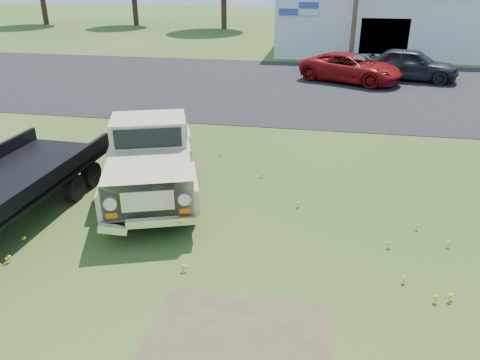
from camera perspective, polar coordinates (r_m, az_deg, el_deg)
name	(u,v)px	position (r m, az deg, el deg)	size (l,w,h in m)	color
ground	(199,233)	(10.74, -5.06, -6.49)	(140.00, 140.00, 0.00)	#2B4C18
asphalt_lot	(275,86)	(24.62, 4.25, 11.36)	(90.00, 14.00, 0.02)	black
dirt_patch_a	(239,334)	(8.10, -0.10, -18.27)	(3.00, 2.00, 0.01)	#4E4029
dirt_patch_b	(165,168)	(14.28, -9.15, 1.41)	(2.20, 1.60, 0.01)	#4E4029
commercial_building	(380,22)	(36.18, 16.67, 17.97)	(14.20, 8.20, 4.15)	beige
vintage_pickup_truck	(151,155)	(12.45, -10.80, 2.96)	(2.23, 5.74, 2.08)	#C2B982
red_pickup	(351,68)	(25.99, 13.40, 13.13)	(2.44, 5.30, 1.47)	maroon
dark_sedan	(411,64)	(27.41, 20.09, 13.10)	(1.96, 4.87, 1.66)	black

